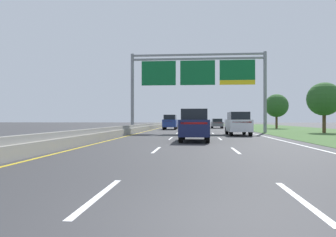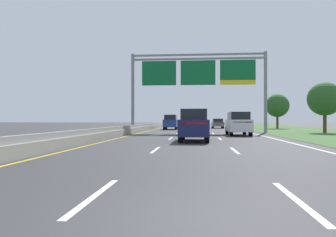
{
  "view_description": "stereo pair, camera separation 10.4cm",
  "coord_description": "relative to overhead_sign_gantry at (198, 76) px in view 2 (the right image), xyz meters",
  "views": [
    {
      "loc": [
        -0.05,
        -4.32,
        1.45
      ],
      "look_at": [
        -2.14,
        20.6,
        1.52
      ],
      "focal_mm": 33.68,
      "sensor_mm": 36.0,
      "label": 1
    },
    {
      "loc": [
        0.05,
        -4.31,
        1.45
      ],
      "look_at": [
        -2.14,
        20.6,
        1.52
      ],
      "focal_mm": 33.68,
      "sensor_mm": 36.0,
      "label": 2
    }
  ],
  "objects": [
    {
      "name": "car_white_right_lane_suv",
      "position": [
        3.6,
        -5.99,
        -5.19
      ],
      "size": [
        1.95,
        4.72,
        2.11
      ],
      "rotation": [
        0.0,
        0.0,
        1.58
      ],
      "color": "silver",
      "rests_on": "ground"
    },
    {
      "name": "roadside_tree_mid",
      "position": [
        13.47,
        -0.15,
        -2.67
      ],
      "size": [
        3.56,
        3.56,
        5.41
      ],
      "color": "#4C3823",
      "rests_on": "ground"
    },
    {
      "name": "pickup_truck_silver",
      "position": [
        -0.19,
        1.4,
        -5.21
      ],
      "size": [
        2.07,
        5.43,
        2.2
      ],
      "rotation": [
        0.0,
        0.0,
        1.58
      ],
      "color": "#B2B5BA",
      "rests_on": "ground"
    },
    {
      "name": "car_darkgreen_centre_lane_sedan",
      "position": [
        -0.39,
        -6.28,
        -5.47
      ],
      "size": [
        1.83,
        4.4,
        1.57
      ],
      "rotation": [
        0.0,
        0.0,
        1.57
      ],
      "color": "#193D23",
      "rests_on": "ground"
    },
    {
      "name": "median_barrier_concrete",
      "position": [
        -6.9,
        4.29,
        -5.93
      ],
      "size": [
        0.6,
        110.0,
        0.85
      ],
      "color": "#99968E",
      "rests_on": "ground"
    },
    {
      "name": "grass_verge_right",
      "position": [
        13.65,
        4.29,
        -6.28
      ],
      "size": [
        14.0,
        110.0,
        0.02
      ],
      "primitive_type": "cube",
      "color": "#3D602D",
      "rests_on": "ground"
    },
    {
      "name": "car_grey_right_lane_sedan",
      "position": [
        3.38,
        17.6,
        -5.47
      ],
      "size": [
        1.82,
        4.4,
        1.57
      ],
      "rotation": [
        0.0,
        0.0,
        1.57
      ],
      "color": "slate",
      "rests_on": "ground"
    },
    {
      "name": "ground_plane",
      "position": [
        -0.3,
        4.29,
        -6.29
      ],
      "size": [
        220.0,
        220.0,
        0.0
      ],
      "primitive_type": "plane",
      "color": "#333335"
    },
    {
      "name": "lane_striping",
      "position": [
        -0.3,
        3.83,
        -6.28
      ],
      "size": [
        11.96,
        106.0,
        0.01
      ],
      "color": "white",
      "rests_on": "ground"
    },
    {
      "name": "overhead_sign_gantry",
      "position": [
        0.0,
        0.0,
        0.0
      ],
      "size": [
        15.06,
        0.42,
        8.88
      ],
      "color": "gray",
      "rests_on": "ground"
    },
    {
      "name": "car_navy_centre_lane_suv",
      "position": [
        -0.35,
        -14.05,
        -5.19
      ],
      "size": [
        1.95,
        4.72,
        2.11
      ],
      "rotation": [
        0.0,
        0.0,
        1.56
      ],
      "color": "#161E47",
      "rests_on": "ground"
    },
    {
      "name": "roadside_tree_far",
      "position": [
        12.65,
        16.14,
        -2.66
      ],
      "size": [
        3.65,
        3.65,
        5.47
      ],
      "color": "#4C3823",
      "rests_on": "ground"
    },
    {
      "name": "car_blue_left_lane_suv",
      "position": [
        -3.83,
        10.3,
        -5.19
      ],
      "size": [
        1.92,
        4.71,
        2.11
      ],
      "rotation": [
        0.0,
        0.0,
        1.57
      ],
      "color": "navy",
      "rests_on": "ground"
    }
  ]
}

